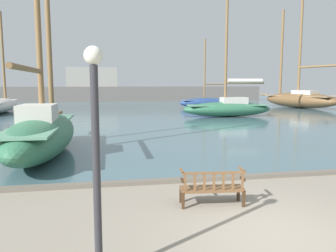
% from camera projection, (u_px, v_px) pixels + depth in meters
% --- Properties ---
extents(ground_plane, '(160.00, 160.00, 0.00)m').
position_uv_depth(ground_plane, '(271.00, 233.00, 6.75)').
color(ground_plane, gray).
extents(harbor_water, '(100.00, 80.00, 0.08)m').
position_uv_depth(harbor_water, '(130.00, 105.00, 49.69)').
color(harbor_water, '#476670').
rests_on(harbor_water, ground).
extents(quay_edge_kerb, '(40.00, 0.30, 0.12)m').
position_uv_depth(quay_edge_kerb, '(213.00, 178.00, 10.50)').
color(quay_edge_kerb, '#675F54').
rests_on(quay_edge_kerb, ground).
extents(park_bench, '(1.64, 0.66, 0.92)m').
position_uv_depth(park_bench, '(212.00, 187.00, 8.27)').
color(park_bench, '#3D2A19').
rests_on(park_bench, ground).
extents(sailboat_mid_starboard, '(6.75, 2.11, 8.69)m').
position_uv_depth(sailboat_mid_starboard, '(206.00, 102.00, 41.86)').
color(sailboat_mid_starboard, navy).
rests_on(sailboat_mid_starboard, harbor_water).
extents(sailboat_nearest_port, '(8.49, 2.70, 12.23)m').
position_uv_depth(sailboat_nearest_port, '(228.00, 107.00, 30.64)').
color(sailboat_nearest_port, '#2D6647').
rests_on(sailboat_nearest_port, harbor_water).
extents(sailboat_outer_port, '(6.54, 12.49, 16.25)m').
position_uv_depth(sailboat_outer_port, '(299.00, 98.00, 42.38)').
color(sailboat_outer_port, brown).
rests_on(sailboat_outer_port, harbor_water).
extents(sailboat_far_starboard, '(2.44, 10.46, 10.78)m').
position_uv_depth(sailboat_far_starboard, '(42.00, 131.00, 13.73)').
color(sailboat_far_starboard, '#2D6647').
rests_on(sailboat_far_starboard, harbor_water).
extents(lamp_post, '(0.28, 0.28, 3.61)m').
position_uv_depth(lamp_post, '(96.00, 140.00, 4.89)').
color(lamp_post, '#2D2D33').
rests_on(lamp_post, ground).
extents(far_breakwater, '(50.52, 2.40, 6.11)m').
position_uv_depth(far_breakwater, '(121.00, 92.00, 59.23)').
color(far_breakwater, '#66605B').
rests_on(far_breakwater, ground).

